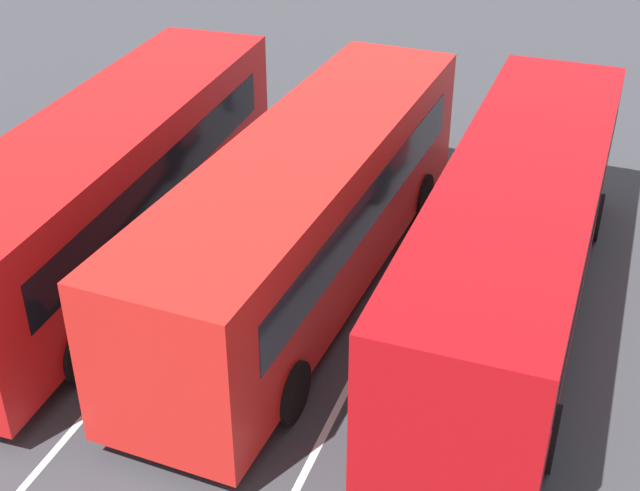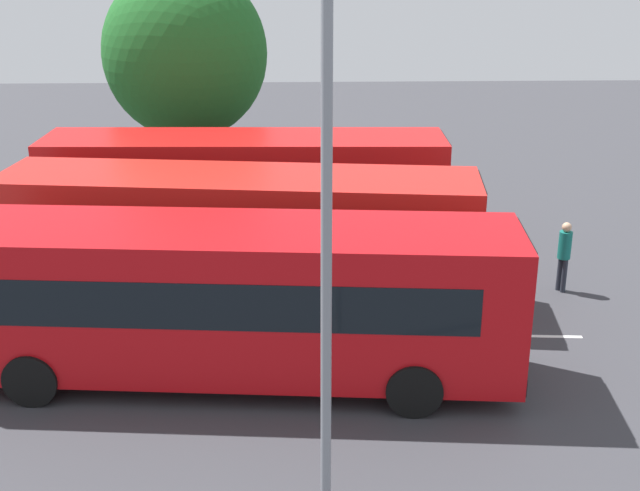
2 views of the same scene
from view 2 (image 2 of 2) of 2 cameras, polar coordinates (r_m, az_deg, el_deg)
ground_plane at (r=20.65m, az=-3.44°, el=-3.60°), size 68.90×68.90×0.00m
bus_far_left at (r=16.28m, az=-6.19°, el=-3.55°), size 11.41×3.51×3.19m
bus_center_left at (r=19.88m, az=-5.44°, el=0.88°), size 11.45×3.88×3.19m
bus_center_right at (r=23.79m, az=-5.04°, el=4.09°), size 11.31×2.96×3.19m
pedestrian at (r=21.51m, az=16.37°, el=-0.34°), size 0.43×0.43×1.81m
street_lamp at (r=11.53m, az=0.23°, el=3.42°), size 0.52×2.76×8.61m
depot_tree at (r=28.88m, az=-9.21°, el=12.83°), size 5.49×4.94×7.69m
lane_stripe_outer_left at (r=18.92m, az=-3.57°, el=-5.88°), size 14.00×1.17×0.01m
lane_stripe_inner_left at (r=22.40m, az=-3.33°, el=-1.65°), size 14.00×1.17×0.01m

